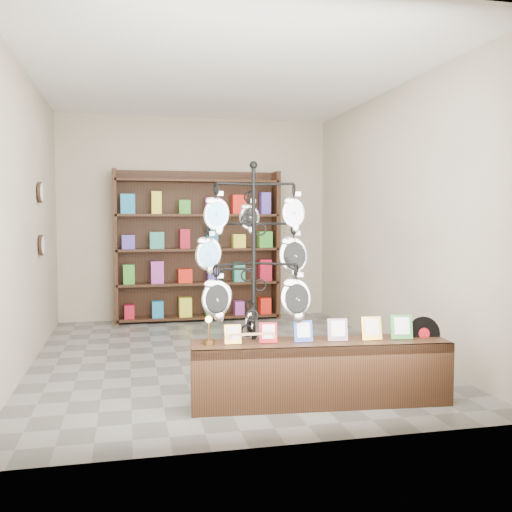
# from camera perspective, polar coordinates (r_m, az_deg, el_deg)

# --- Properties ---
(ground) EXTENTS (5.00, 5.00, 0.00)m
(ground) POSITION_cam_1_polar(r_m,az_deg,el_deg) (6.33, -3.21, -9.98)
(ground) COLOR slate
(ground) RESTS_ON ground
(room_envelope) EXTENTS (5.00, 5.00, 5.00)m
(room_envelope) POSITION_cam_1_polar(r_m,az_deg,el_deg) (6.16, -3.28, 6.99)
(room_envelope) COLOR #BBA996
(room_envelope) RESTS_ON ground
(display_tree) EXTENTS (1.01, 0.89, 1.97)m
(display_tree) POSITION_cam_1_polar(r_m,az_deg,el_deg) (4.65, -0.25, -0.77)
(display_tree) COLOR black
(display_tree) RESTS_ON ground
(front_shelf) EXTENTS (2.12, 0.62, 0.74)m
(front_shelf) POSITION_cam_1_polar(r_m,az_deg,el_deg) (4.75, 6.43, -11.45)
(front_shelf) COLOR black
(front_shelf) RESTS_ON ground
(back_shelving) EXTENTS (2.42, 0.36, 2.20)m
(back_shelving) POSITION_cam_1_polar(r_m,az_deg,el_deg) (8.43, -5.82, 0.54)
(back_shelving) COLOR black
(back_shelving) RESTS_ON ground
(wall_clocks) EXTENTS (0.03, 0.24, 0.84)m
(wall_clocks) POSITION_cam_1_polar(r_m,az_deg,el_deg) (6.93, -20.72, 3.50)
(wall_clocks) COLOR black
(wall_clocks) RESTS_ON ground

